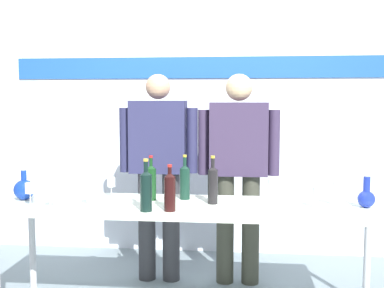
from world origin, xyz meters
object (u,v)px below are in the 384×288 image
object	(u,v)px
wine_bottle_0	(170,191)
decanter_blue_right	(366,197)
wine_bottle_1	(151,181)
wine_glass_left_2	(87,190)
wine_glass_right_0	(273,185)
decanter_blue_left	(24,189)
wine_glass_left_1	(111,183)
wine_glass_right_1	(318,193)
wine_glass_left_3	(30,189)
wine_bottle_4	(146,189)
presenter_left	(159,163)
wine_bottle_3	(213,184)
presenter_right	(238,164)
display_table	(190,213)
wine_glass_left_0	(50,192)
wine_glass_right_2	(337,188)

from	to	relation	value
wine_bottle_0	decanter_blue_right	bearing A→B (deg)	10.06
wine_bottle_1	wine_glass_left_2	xyz separation A→B (m)	(-0.39, -0.19, -0.03)
wine_bottle_0	wine_glass_right_0	xyz separation A→B (m)	(0.67, 0.46, -0.03)
wine_bottle_0	wine_bottle_1	xyz separation A→B (m)	(-0.18, 0.31, 0.00)
decanter_blue_left	wine_glass_left_1	xyz separation A→B (m)	(0.58, 0.16, 0.03)
wine_glass_left_2	wine_glass_right_1	distance (m)	1.51
wine_bottle_1	wine_glass_left_1	distance (m)	0.31
wine_glass_left_3	wine_glass_right_1	xyz separation A→B (m)	(1.88, 0.11, -0.01)
wine_bottle_4	wine_glass_right_1	distance (m)	1.10
presenter_left	wine_bottle_3	world-z (taller)	presenter_left
wine_bottle_0	wine_bottle_4	size ratio (longest dim) A/B	0.89
decanter_blue_left	wine_glass_left_3	bearing A→B (deg)	-53.90
presenter_right	wine_glass_right_1	world-z (taller)	presenter_right
display_table	wine_glass_left_1	xyz separation A→B (m)	(-0.59, 0.17, 0.16)
decanter_blue_left	wine_glass_left_0	xyz separation A→B (m)	(0.28, -0.21, 0.02)
wine_glass_right_0	wine_glass_right_2	xyz separation A→B (m)	(0.40, -0.21, 0.02)
display_table	decanter_blue_right	world-z (taller)	decanter_blue_right
wine_bottle_3	presenter_right	bearing A→B (deg)	74.21
decanter_blue_right	presenter_right	distance (m)	1.04
wine_glass_right_1	wine_glass_left_0	bearing A→B (deg)	-175.03
wine_glass_right_0	wine_glass_right_2	world-z (taller)	wine_glass_right_2
wine_glass_left_1	wine_bottle_1	bearing A→B (deg)	-12.37
presenter_right	wine_glass_right_2	distance (m)	0.87
presenter_left	wine_bottle_1	bearing A→B (deg)	-85.82
decanter_blue_right	wine_glass_left_2	world-z (taller)	decanter_blue_right
display_table	wine_glass_left_1	distance (m)	0.63
display_table	wine_glass_right_1	xyz separation A→B (m)	(0.84, -0.04, 0.16)
wine_glass_left_1	wine_glass_right_1	xyz separation A→B (m)	(1.42, -0.22, -0.00)
wine_bottle_3	wine_glass_right_0	bearing A→B (deg)	28.50
wine_bottle_0	wine_glass_left_0	world-z (taller)	wine_bottle_0
presenter_right	display_table	bearing A→B (deg)	-117.09
wine_glass_left_2	wine_glass_right_2	distance (m)	1.66
wine_glass_left_3	presenter_right	bearing A→B (deg)	29.61
display_table	wine_bottle_4	xyz separation A→B (m)	(-0.25, -0.23, 0.20)
decanter_blue_left	wine_bottle_4	distance (m)	0.95
wine_glass_left_0	wine_glass_left_2	bearing A→B (deg)	26.59
wine_bottle_1	wine_glass_right_1	xyz separation A→B (m)	(1.12, -0.15, -0.03)
presenter_left	wine_bottle_0	bearing A→B (deg)	-75.39
wine_bottle_4	wine_glass_left_2	xyz separation A→B (m)	(-0.43, 0.14, -0.04)
presenter_left	wine_glass_right_0	xyz separation A→B (m)	(0.89, -0.37, -0.10)
display_table	wine_glass_right_2	distance (m)	0.99
wine_bottle_0	wine_glass_left_0	xyz separation A→B (m)	(-0.79, 0.01, -0.03)
presenter_right	wine_bottle_1	size ratio (longest dim) A/B	5.36
wine_glass_left_2	wine_glass_left_3	size ratio (longest dim) A/B	0.93
wine_bottle_4	wine_glass_left_1	size ratio (longest dim) A/B	2.30
decanter_blue_left	wine_glass_left_3	distance (m)	0.21
wine_glass_left_2	wine_glass_left_3	distance (m)	0.38
decanter_blue_left	wine_glass_left_3	world-z (taller)	decanter_blue_left
wine_glass_left_0	wine_glass_right_0	size ratio (longest dim) A/B	1.05
decanter_blue_left	wine_bottle_3	xyz separation A→B (m)	(1.32, 0.02, 0.06)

